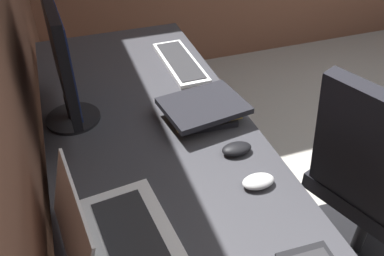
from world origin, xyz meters
The scene contains 9 objects.
desk centered at (0.32, 1.57, 0.67)m, with size 2.40×0.74×0.73m.
drawer_pedestal centered at (0.51, 1.60, 0.35)m, with size 0.40×0.51×0.69m.
monitor_primary centered at (0.78, 1.83, 1.00)m, with size 0.48×0.20×0.47m.
laptop_left centered at (0.18, 1.80, 0.78)m, with size 0.37×0.32×0.22m.
keyboard_spare centered at (1.06, 1.32, 0.74)m, with size 0.42×0.15×0.02m.
mouse_main centered at (0.41, 1.33, 0.75)m, with size 0.06×0.10×0.03m, color black.
mouse_spare centered at (0.24, 1.33, 0.75)m, with size 0.06×0.10×0.03m, color silver.
book_stack_near centered at (0.63, 1.37, 0.77)m, with size 0.27×0.32×0.07m.
office_chair centered at (0.28, 0.80, 0.46)m, with size 0.56×0.61×0.97m.
Camera 1 is at (-0.52, 1.81, 1.63)m, focal length 37.84 mm.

